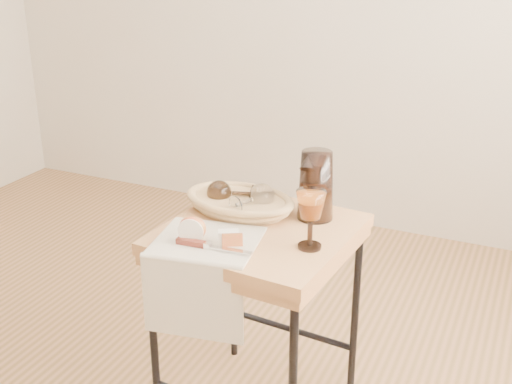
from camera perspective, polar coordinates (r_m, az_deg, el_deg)
The scene contains 10 objects.
side_table at distance 2.06m, azimuth 0.23°, elevation -11.49°, with size 0.52×0.52×0.66m, color brown, non-canonical shape.
tea_towel at distance 1.82m, azimuth -4.30°, elevation -4.30°, with size 0.28×0.25×0.01m, color silver.
bread_basket at distance 2.00m, azimuth -1.43°, elevation -1.04°, with size 0.31×0.22×0.05m, color olive, non-canonical shape.
goblet_lying_a at distance 2.02m, azimuth -1.97°, elevation -0.10°, with size 0.13×0.08×0.08m, color #422F1D, non-canonical shape.
goblet_lying_b at distance 1.96m, azimuth -0.46°, elevation -0.71°, with size 0.13×0.08×0.08m, color white, non-canonical shape.
pitcher at distance 1.94m, azimuth 5.25°, elevation 0.59°, with size 0.15×0.23×0.25m, color black, non-canonical shape.
wine_goblet at distance 1.76m, azimuth 4.77°, elevation -2.41°, with size 0.08×0.08×0.17m, color white, non-canonical shape.
apple_half at distance 1.81m, azimuth -5.55°, elevation -3.15°, with size 0.08×0.04×0.07m, color red.
apple_wedge at distance 1.79m, azimuth -2.42°, elevation -3.95°, with size 0.06×0.03×0.04m, color white.
table_knife at distance 1.77m, azimuth -3.99°, elevation -4.69°, with size 0.21×0.02×0.02m, color silver, non-canonical shape.
Camera 1 is at (1.17, -1.34, 1.46)m, focal length 45.89 mm.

